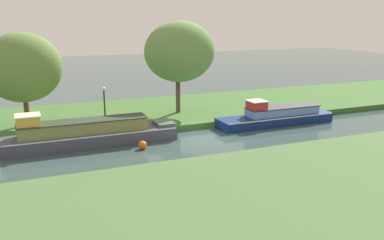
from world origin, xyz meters
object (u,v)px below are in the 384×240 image
navy_barge (276,116)px  willow_tree_left (22,68)px  channel_buoy (143,145)px  mooring_post_near (68,129)px  lamp_post (104,102)px  slate_narrowboat (89,134)px  mooring_post_far (281,109)px  willow_tree_centre (180,52)px

navy_barge → willow_tree_left: bearing=165.1°
channel_buoy → mooring_post_near: bearing=140.4°
navy_barge → lamp_post: lamp_post is taller
navy_barge → willow_tree_left: willow_tree_left is taller
slate_narrowboat → mooring_post_far: slate_narrowboat is taller
mooring_post_far → lamp_post: bearing=175.5°
willow_tree_centre → channel_buoy: (-4.48, -5.77, -4.57)m
slate_narrowboat → willow_tree_left: (-3.13, 4.18, 3.44)m
willow_tree_left → channel_buoy: (5.77, -5.99, -3.91)m
willow_tree_left → mooring_post_near: (2.13, -2.98, -3.33)m
navy_barge → slate_narrowboat: slate_narrowboat is taller
willow_tree_left → channel_buoy: 9.19m
mooring_post_near → mooring_post_far: mooring_post_near is taller
mooring_post_far → slate_narrowboat: bearing=-175.1°
willow_tree_centre → lamp_post: (-5.74, -1.79, -2.76)m
willow_tree_centre → channel_buoy: size_ratio=13.68×
willow_tree_centre → mooring_post_near: (-8.12, -2.76, -3.99)m
slate_narrowboat → lamp_post: 2.89m
slate_narrowboat → willow_tree_centre: willow_tree_centre is taller
mooring_post_far → willow_tree_left: bearing=170.0°
slate_narrowboat → lamp_post: lamp_post is taller
lamp_post → willow_tree_left: bearing=155.9°
navy_barge → slate_narrowboat: 12.61m
slate_narrowboat → mooring_post_far: 13.86m
navy_barge → mooring_post_near: 13.67m
willow_tree_centre → lamp_post: bearing=-162.7°
mooring_post_far → willow_tree_centre: bearing=157.6°
navy_barge → mooring_post_far: navy_barge is taller
lamp_post → mooring_post_near: size_ratio=3.11×
navy_barge → willow_tree_centre: size_ratio=1.28×
navy_barge → channel_buoy: size_ratio=17.52×
mooring_post_near → willow_tree_left: bearing=125.5°
willow_tree_centre → channel_buoy: 8.61m
slate_narrowboat → channel_buoy: (2.63, -1.81, -0.47)m
mooring_post_near → mooring_post_far: bearing=0.0°
lamp_post → navy_barge: bearing=-10.9°
willow_tree_left → slate_narrowboat: bearing=-53.1°
willow_tree_centre → slate_narrowboat: bearing=-150.9°
navy_barge → lamp_post: size_ratio=3.24×
slate_narrowboat → willow_tree_centre: (7.11, 3.95, 4.10)m
navy_barge → willow_tree_left: (-15.74, 4.18, 3.58)m
willow_tree_left → channel_buoy: bearing=-46.1°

